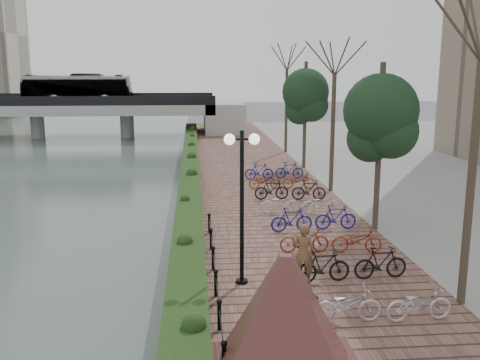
{
  "coord_description": "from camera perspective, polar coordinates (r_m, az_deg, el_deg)",
  "views": [
    {
      "loc": [
        0.86,
        -10.97,
        6.63
      ],
      "look_at": [
        2.84,
        11.82,
        2.0
      ],
      "focal_mm": 40.0,
      "sensor_mm": 36.0,
      "label": 1
    }
  ],
  "objects": [
    {
      "name": "chain_fence",
      "position": [
        14.21,
        -2.42,
        -12.57
      ],
      "size": [
        0.1,
        14.1,
        0.7
      ],
      "color": "black",
      "rests_on": "promenade"
    },
    {
      "name": "motorcycle",
      "position": [
        13.83,
        6.5,
        -12.71
      ],
      "size": [
        0.8,
        1.63,
        0.97
      ],
      "primitive_type": null,
      "rotation": [
        0.0,
        0.0,
        0.21
      ],
      "color": "black",
      "rests_on": "promenade"
    },
    {
      "name": "promenade",
      "position": [
        29.34,
        1.3,
        -1.12
      ],
      "size": [
        8.0,
        75.0,
        0.5
      ],
      "primitive_type": "cube",
      "color": "brown",
      "rests_on": "ground"
    },
    {
      "name": "bridge",
      "position": [
        58.03,
        -20.1,
        7.53
      ],
      "size": [
        36.0,
        10.77,
        6.5
      ],
      "color": "#A7A8A2",
      "rests_on": "ground"
    },
    {
      "name": "bicycle_parking",
      "position": [
        22.33,
        7.2,
        -3.32
      ],
      "size": [
        2.4,
        19.89,
        1.0
      ],
      "color": "silver",
      "rests_on": "promenade"
    },
    {
      "name": "street_trees",
      "position": [
        24.88,
        11.79,
        4.4
      ],
      "size": [
        3.2,
        37.12,
        6.8
      ],
      "color": "#372E20",
      "rests_on": "promenade"
    },
    {
      "name": "hedge",
      "position": [
        31.51,
        -5.35,
        0.73
      ],
      "size": [
        1.1,
        56.0,
        0.6
      ],
      "primitive_type": "cube",
      "color": "#173412",
      "rests_on": "promenade"
    },
    {
      "name": "granite_monument",
      "position": [
        10.54,
        4.79,
        -15.1
      ],
      "size": [
        5.32,
        5.32,
        2.81
      ],
      "color": "#47211E",
      "rests_on": "promenade"
    },
    {
      "name": "lamppost",
      "position": [
        15.18,
        0.2,
        0.68
      ],
      "size": [
        1.02,
        0.32,
        4.53
      ],
      "color": "black",
      "rests_on": "promenade"
    },
    {
      "name": "pedestrian",
      "position": [
        15.91,
        6.76,
        -7.79
      ],
      "size": [
        0.73,
        0.54,
        1.82
      ],
      "primitive_type": "imported",
      "rotation": [
        0.0,
        0.0,
        2.97
      ],
      "color": "brown",
      "rests_on": "promenade"
    }
  ]
}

